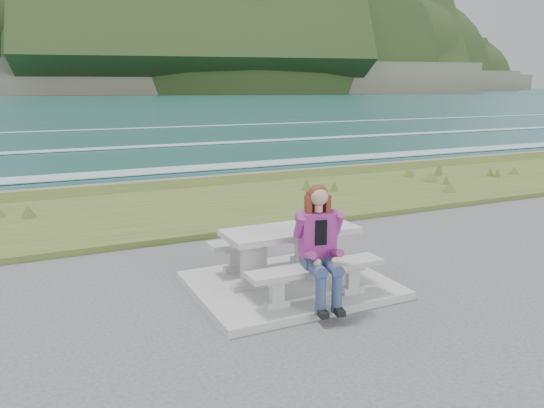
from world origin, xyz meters
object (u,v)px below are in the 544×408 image
at_px(picnic_table, 290,240).
at_px(bench_landward, 316,273).
at_px(seated_woman, 321,262).
at_px(bench_seaward, 268,243).

relative_size(picnic_table, bench_landward, 1.00).
bearing_deg(picnic_table, seated_woman, -90.79).
xyz_separation_m(picnic_table, bench_seaward, (0.00, 0.70, -0.23)).
relative_size(picnic_table, bench_seaward, 1.00).
xyz_separation_m(bench_seaward, seated_woman, (-0.01, -1.54, 0.19)).
bearing_deg(seated_woman, picnic_table, 99.67).
bearing_deg(seated_woman, bench_landward, 95.65).
height_order(bench_landward, bench_seaward, same).
xyz_separation_m(bench_landward, seated_woman, (-0.01, -0.14, 0.19)).
distance_m(bench_landward, seated_woman, 0.23).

